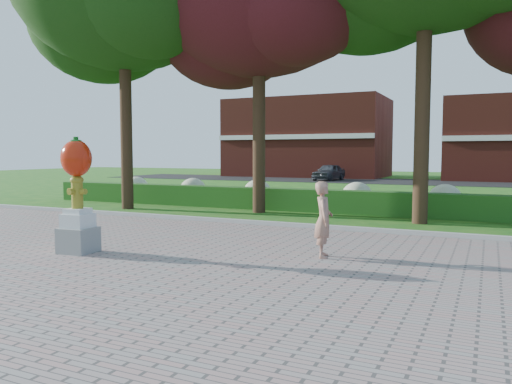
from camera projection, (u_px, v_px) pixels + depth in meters
ground at (228, 245)px, 11.34m from camera, size 100.00×100.00×0.00m
walkway at (105, 286)px, 7.73m from camera, size 40.00×14.00×0.04m
curb at (279, 225)px, 14.04m from camera, size 40.00×0.18×0.15m
lawn_hedge at (322, 201)px, 17.63m from camera, size 24.00×0.70×0.80m
hydrangea_row at (345, 195)px, 18.27m from camera, size 20.10×1.10×0.99m
street at (409, 182)px, 36.60m from camera, size 50.00×8.00×0.02m
building_left at (308, 138)px, 45.99m from camera, size 14.00×8.00×7.00m
tree_mid_left at (257, 2)px, 17.16m from camera, size 8.25×7.04×10.69m
hydrant_sculpture at (77, 192)px, 10.17m from camera, size 0.69×0.69×2.37m
woman at (323, 219)px, 9.74m from camera, size 0.52×0.63×1.49m
parked_car at (329, 172)px, 38.49m from camera, size 1.92×3.89×1.28m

